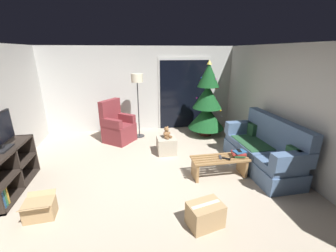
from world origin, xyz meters
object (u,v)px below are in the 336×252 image
Objects in this scene: remote_black at (226,159)px; remote_graphite at (220,157)px; couch at (264,150)px; christmas_tree at (207,104)px; teddy_bear_chestnut at (167,133)px; cell_phone at (239,151)px; cardboard_box_taped_mid_floor at (205,215)px; coffee_table at (219,164)px; book_stack at (239,154)px; ottoman at (166,145)px; armchair at (117,127)px; cardboard_box_open_near_shelf at (40,209)px; floor_lamp at (137,84)px; media_shelf at (5,173)px.

remote_graphite is at bearing -94.98° from remote_black.
couch is 2.21m from christmas_tree.
couch is 2.14m from teddy_bear_chestnut.
cell_phone is 0.27× the size of cardboard_box_taped_mid_floor.
christmas_tree reaches higher than remote_black.
coffee_table is 3.71× the size of book_stack.
ottoman is (-1.23, 1.21, -0.26)m from book_stack.
book_stack is at bearing -44.60° from ottoman.
coffee_table is 0.97× the size of armchair.
armchair is at bearing 70.09° from cardboard_box_open_near_shelf.
ottoman is 2.87m from cardboard_box_open_near_shelf.
cell_phone is 0.30× the size of cardboard_box_open_near_shelf.
ottoman is (1.18, -0.98, -0.20)m from armchair.
christmas_tree is at bearing 104.52° from couch.
book_stack is 0.14× the size of christmas_tree.
remote_black is 0.32m from cell_phone.
coffee_table is 3.07m from floor_lamp.
cardboard_box_taped_mid_floor is at bearing -109.17° from christmas_tree.
couch is 4.16m from cardboard_box_open_near_shelf.
remote_black is 0.11× the size of media_shelf.
book_stack is 4.21m from media_shelf.
armchair is 2.57× the size of ottoman.
ottoman is at bearing 125.17° from teddy_bear_chestnut.
floor_lamp is 1.27× the size of media_shelf.
couch reaches higher than ottoman.
floor_lamp is 3.92m from cardboard_box_taped_mid_floor.
armchair reaches higher than couch.
christmas_tree reaches higher than media_shelf.
christmas_tree is at bearing -5.76° from floor_lamp.
coffee_table is at bearing -102.48° from christmas_tree.
floor_lamp is (-1.82, 2.42, 0.98)m from cell_phone.
cardboard_box_taped_mid_floor is (-1.08, -1.19, -0.29)m from book_stack.
floor_lamp is 4.05× the size of ottoman.
ottoman is 0.92× the size of cardboard_box_open_near_shelf.
coffee_table is 0.62× the size of floor_lamp.
remote_black is at bearing -58.36° from floor_lamp.
christmas_tree is (0.40, 2.29, 0.53)m from remote_black.
floor_lamp is 1.88m from ottoman.
media_shelf reaches higher than cardboard_box_taped_mid_floor.
book_stack is at bearing -1.88° from media_shelf.
remote_black is 1.58m from teddy_bear_chestnut.
teddy_bear_chestnut is at bearing 144.86° from cell_phone.
armchair reaches higher than teddy_bear_chestnut.
cardboard_box_open_near_shelf is (-1.02, -2.81, -0.26)m from armchair.
christmas_tree is 1.84m from ottoman.
cell_phone is 0.13× the size of armchair.
armchair is at bearing -158.30° from floor_lamp.
media_shelf is 3.17m from ottoman.
cardboard_box_taped_mid_floor reaches higher than cardboard_box_open_near_shelf.
couch is at bearing -29.16° from teddy_bear_chestnut.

